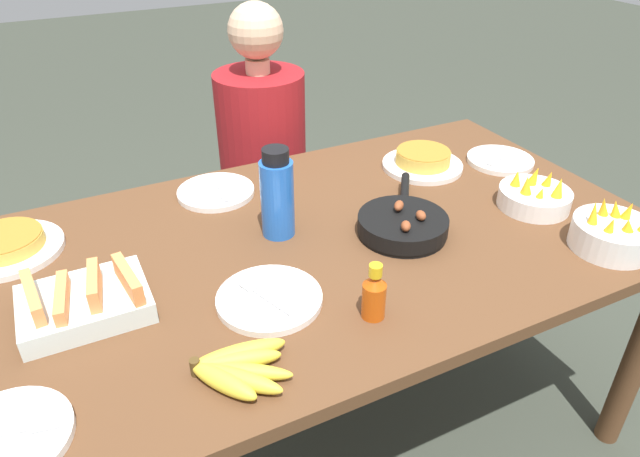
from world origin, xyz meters
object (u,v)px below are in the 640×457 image
Objects in this scene: empty_plate_near_front at (216,192)px; empty_plate_far_right at (269,299)px; empty_plate_mid_edge at (500,160)px; person_figure at (265,190)px; skillet at (403,224)px; frittata_plate_center at (423,161)px; empty_plate_far_left at (6,439)px; banana_bunch at (235,368)px; hot_sauce_bottle at (374,294)px; fruit_bowl_citrus at (612,234)px; frittata_plate_side at (6,245)px; fruit_bowl_mango at (534,196)px; melon_tray at (84,301)px; water_bottle at (277,195)px.

empty_plate_far_right is (-0.05, -0.53, -0.00)m from empty_plate_near_front.
person_figure reaches higher than empty_plate_mid_edge.
skillet is 1.45× the size of empty_plate_far_right.
frittata_plate_center is 0.66m from empty_plate_near_front.
empty_plate_far_left is 1.42m from person_figure.
banana_bunch is 1.19m from empty_plate_mid_edge.
empty_plate_mid_edge is (0.90, -0.20, 0.00)m from empty_plate_near_front.
frittata_plate_center is 0.75m from hot_sauce_bottle.
person_figure reaches higher than empty_plate_far_right.
fruit_bowl_citrus is at bearing -0.63° from banana_bunch.
frittata_plate_side is 0.61m from empty_plate_far_left.
empty_plate_near_front is at bearing 49.38° from empty_plate_far_left.
empty_plate_far_right is 1.77× the size of hot_sauce_bottle.
frittata_plate_center is 1.14× the size of empty_plate_near_front.
empty_plate_far_right is at bearing 141.89° from hot_sauce_bottle.
person_figure is at bearing 118.44° from fruit_bowl_mango.
empty_plate_far_right is at bearing 51.18° from banana_bunch.
hot_sauce_bottle reaches higher than fruit_bowl_citrus.
skillet is at bearing -48.60° from empty_plate_near_front.
empty_plate_near_front is 1.13× the size of fruit_bowl_citrus.
banana_bunch is at bearing -128.82° from empty_plate_far_right.
empty_plate_mid_edge is at bearing 18.92° from empty_plate_far_right.
banana_bunch is 0.22m from empty_plate_far_right.
banana_bunch is 0.76× the size of melon_tray.
hot_sauce_bottle is at bearing 0.17° from empty_plate_far_left.
melon_tray is at bearing 123.03° from skillet.
empty_plate_far_right is at bearing -110.51° from person_figure.
person_figure is (0.35, 0.94, -0.26)m from empty_plate_far_right.
frittata_plate_center is 1.92× the size of hot_sauce_bottle.
melon_tray reaches higher than empty_plate_far_right.
empty_plate_mid_edge is 1.07× the size of fruit_bowl_mango.
empty_plate_near_front and empty_plate_mid_edge have the same top height.
melon_tray is 0.36m from frittata_plate_side.
fruit_bowl_citrus is at bearing -25.68° from frittata_plate_side.
empty_plate_mid_edge is at bearing -17.94° from frittata_plate_center.
person_figure is (0.49, 1.11, -0.27)m from banana_bunch.
empty_plate_mid_edge is (1.45, -0.15, -0.01)m from frittata_plate_side.
empty_plate_far_right is at bearing 167.77° from fruit_bowl_citrus.
skillet is 0.56m from empty_plate_near_front.
empty_plate_near_front is (0.19, 0.70, -0.01)m from banana_bunch.
hot_sauce_bottle is (0.05, -0.39, -0.06)m from water_bottle.
skillet is at bearing 46.11° from hot_sauce_bottle.
fruit_bowl_mango reaches higher than frittata_plate_side.
water_bottle is at bearing 98.70° from skillet.
banana_bunch is at bearing -104.86° from empty_plate_near_front.
frittata_plate_side is at bearing 113.63° from melon_tray.
empty_plate_far_right is 0.30m from water_bottle.
person_figure is at bearing 48.22° from melon_tray.
melon_tray is 1.32× the size of fruit_bowl_mango.
fruit_bowl_citrus reaches higher than empty_plate_far_left.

